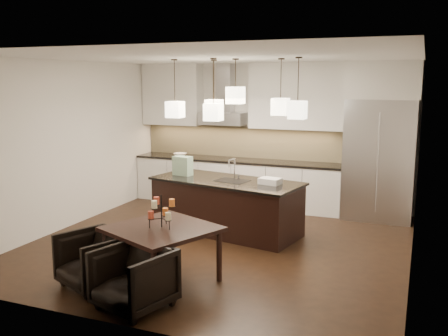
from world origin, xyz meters
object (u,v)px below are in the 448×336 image
at_px(dining_table, 162,254).
at_px(armchair_left, 94,260).
at_px(island_body, 226,207).
at_px(refrigerator, 379,160).
at_px(armchair_right, 134,279).

relative_size(dining_table, armchair_left, 1.56).
height_order(island_body, dining_table, island_body).
xyz_separation_m(refrigerator, armchair_right, (-2.14, -4.74, -0.73)).
height_order(dining_table, armchair_right, dining_table).
bearing_deg(dining_table, island_body, 113.56).
xyz_separation_m(refrigerator, dining_table, (-2.22, -3.95, -0.73)).
distance_m(island_body, armchair_left, 2.74).
relative_size(island_body, dining_table, 2.06).
distance_m(dining_table, armchair_left, 0.83).
bearing_deg(dining_table, armchair_right, -61.14).
height_order(island_body, armchair_left, island_body).
bearing_deg(armchair_right, armchair_left, 173.53).
bearing_deg(armchair_right, refrigerator, 82.51).
xyz_separation_m(refrigerator, island_body, (-2.23, -1.75, -0.66)).
bearing_deg(dining_table, armchair_left, -122.82).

